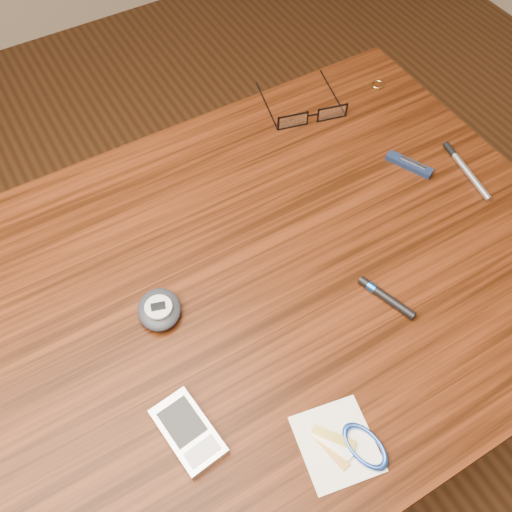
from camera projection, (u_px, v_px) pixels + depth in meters
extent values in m
plane|color=#472814|center=(250.00, 442.00, 1.43)|extent=(3.80, 3.80, 0.00)
cube|color=#3C1809|center=(246.00, 291.00, 0.83)|extent=(1.00, 0.70, 0.03)
cylinder|color=#4C2814|center=(346.00, 201.00, 1.41)|extent=(0.05, 0.05, 0.71)
cube|color=black|center=(293.00, 121.00, 0.99)|extent=(0.05, 0.02, 0.03)
cube|color=white|center=(293.00, 121.00, 0.99)|extent=(0.05, 0.01, 0.02)
cylinder|color=black|center=(267.00, 105.00, 1.03)|extent=(0.03, 0.13, 0.00)
cube|color=black|center=(332.00, 113.00, 1.00)|extent=(0.05, 0.02, 0.03)
cube|color=white|center=(332.00, 113.00, 1.00)|extent=(0.05, 0.01, 0.02)
cylinder|color=black|center=(333.00, 92.00, 1.05)|extent=(0.03, 0.13, 0.00)
cube|color=black|center=(313.00, 115.00, 0.99)|extent=(0.02, 0.01, 0.00)
torus|color=tan|center=(377.00, 84.00, 1.06)|extent=(0.03, 0.03, 0.00)
cube|color=#BCBCC1|center=(188.00, 432.00, 0.69)|extent=(0.06, 0.10, 0.01)
cube|color=black|center=(182.00, 422.00, 0.69)|extent=(0.05, 0.06, 0.00)
cube|color=#ACAFB4|center=(202.00, 451.00, 0.67)|extent=(0.04, 0.03, 0.00)
ellipsoid|color=#21262D|center=(159.00, 309.00, 0.78)|extent=(0.08, 0.08, 0.02)
cylinder|color=#B0B4B9|center=(158.00, 307.00, 0.77)|extent=(0.04, 0.04, 0.00)
cube|color=black|center=(158.00, 306.00, 0.76)|extent=(0.02, 0.02, 0.00)
cube|color=white|center=(337.00, 444.00, 0.69)|extent=(0.11, 0.11, 0.00)
torus|color=#214BAD|center=(365.00, 446.00, 0.68)|extent=(0.06, 0.06, 0.01)
cube|color=#A9783C|center=(331.00, 450.00, 0.68)|extent=(0.02, 0.06, 0.00)
cube|color=silver|center=(332.00, 444.00, 0.68)|extent=(0.03, 0.05, 0.00)
cube|color=#A38D39|center=(333.00, 437.00, 0.69)|extent=(0.04, 0.05, 0.00)
cube|color=#14233E|center=(409.00, 164.00, 0.94)|extent=(0.05, 0.08, 0.01)
cube|color=silver|center=(413.00, 162.00, 0.94)|extent=(0.02, 0.04, 0.00)
cylinder|color=#AFAFB4|center=(467.00, 171.00, 0.93)|extent=(0.03, 0.13, 0.01)
cylinder|color=black|center=(450.00, 149.00, 0.96)|extent=(0.02, 0.03, 0.01)
cylinder|color=black|center=(387.00, 298.00, 0.80)|extent=(0.04, 0.09, 0.01)
cylinder|color=#174796|center=(372.00, 287.00, 0.81)|extent=(0.02, 0.02, 0.01)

